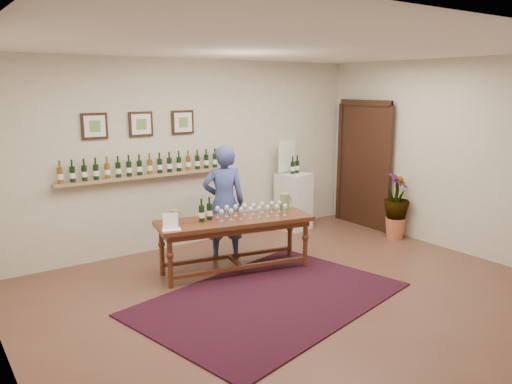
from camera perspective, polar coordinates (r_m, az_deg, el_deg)
ground at (r=5.98m, az=4.49°, el=-11.70°), size 6.00×6.00×0.00m
room_shell at (r=8.36m, az=7.75°, el=3.07°), size 6.00×6.00×6.00m
rug at (r=5.86m, az=1.68°, el=-12.09°), size 3.34×2.58×0.02m
tasting_table at (r=6.51m, az=-2.43°, el=-3.98°), size 2.11×1.05×0.72m
table_glasses at (r=6.58m, az=-0.47°, el=-2.09°), size 1.20×0.55×0.16m
table_bottles at (r=6.37m, az=-5.79°, el=-2.09°), size 0.29×0.23×0.28m
pitcher_left at (r=6.23m, az=-9.31°, el=-2.90°), size 0.16×0.16×0.20m
pitcher_right at (r=6.88m, az=3.29°, el=-1.14°), size 0.17×0.17×0.24m
menu_card at (r=6.06m, az=-9.76°, el=-3.29°), size 0.26×0.23×0.20m
display_pedestal at (r=8.52m, az=4.31°, el=-1.06°), size 0.57×0.57×0.96m
pedestal_bottles at (r=8.40m, az=4.47°, el=3.02°), size 0.27×0.13×0.27m
info_sign at (r=8.43m, az=3.56°, el=4.12°), size 0.41×0.11×0.57m
potted_plant at (r=8.24m, az=15.74°, el=-1.55°), size 0.67×0.67×0.91m
person at (r=6.96m, az=-3.68°, el=-1.22°), size 0.70×0.59×1.62m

